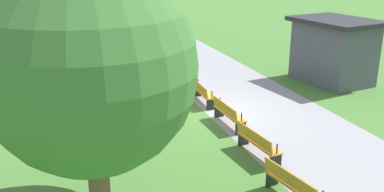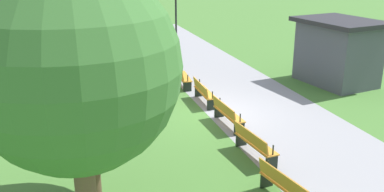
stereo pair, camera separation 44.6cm
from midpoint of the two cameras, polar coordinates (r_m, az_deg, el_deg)
name	(u,v)px [view 2 (the right image)]	position (r m, az deg, el deg)	size (l,w,h in m)	color
ground_plane	(216,113)	(16.49, 4.05, -2.31)	(120.00, 120.00, 0.00)	#477A33
path_paving	(262,108)	(17.26, 10.03, -1.59)	(42.62, 4.63, 0.01)	#939399
bench_0	(106,39)	(28.76, -10.94, 7.43)	(1.91, 1.10, 0.89)	orange
bench_1	(124,46)	(26.51, -8.52, 6.63)	(1.92, 0.99, 0.89)	orange
bench_2	(143,54)	(24.25, -6.03, 5.62)	(1.92, 0.88, 0.89)	orange
bench_3	(162,63)	(21.98, -3.42, 4.34)	(1.91, 0.77, 0.89)	orange
bench_4	(182,76)	(19.70, -0.67, 2.69)	(1.90, 0.65, 0.89)	orange
bench_5	(204,92)	(17.43, 2.28, 0.54)	(1.87, 0.53, 0.89)	orange
bench_6	(227,113)	(15.19, 5.53, -2.30)	(1.87, 0.53, 0.89)	orange
bench_7	(254,143)	(12.99, 9.21, -6.19)	(1.90, 0.65, 0.89)	orange
bench_8	(286,187)	(10.89, 13.63, -11.66)	(1.91, 0.77, 0.89)	orange
person_seated	(145,51)	(24.27, -5.70, 6.03)	(0.41, 0.57, 1.20)	#4C4238
tree_1	(83,64)	(9.85, -13.02, 4.20)	(3.49, 3.49, 5.26)	brown
tree_4	(75,70)	(6.92, -13.52, 3.42)	(3.40, 3.40, 5.84)	brown
lamp_post	(176,11)	(22.97, -1.59, 11.28)	(0.32, 0.32, 4.29)	black
trash_bin	(103,36)	(30.20, -11.36, 7.86)	(0.45, 0.45, 0.89)	black
kiosk	(338,51)	(21.07, 19.39, 5.64)	(4.20, 3.47, 2.99)	#4C515B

